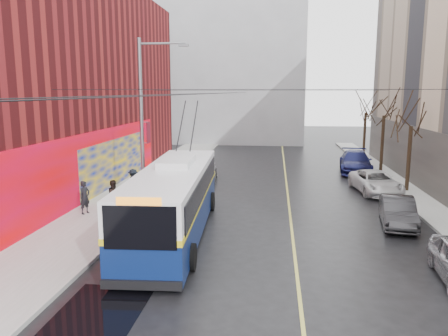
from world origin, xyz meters
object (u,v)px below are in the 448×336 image
object	(u,v)px
trolleybus	(174,199)
following_car	(204,170)
tree_near	(412,114)
parked_car_c	(376,182)
parked_car_d	(355,162)
tree_far	(366,104)
parked_car_b	(398,212)
pedestrian_a	(85,197)
tree_mid	(385,105)
pedestrian_b	(114,196)
streetlight_pole	(144,120)
pedestrian_c	(133,182)

from	to	relation	value
trolleybus	following_car	xyz separation A→B (m)	(-0.60, 11.97, -0.87)
tree_near	trolleybus	world-z (taller)	tree_near
parked_car_c	parked_car_d	xyz separation A→B (m)	(0.00, 7.17, 0.15)
tree_near	parked_car_c	world-z (taller)	tree_near
trolleybus	following_car	distance (m)	12.01
tree_far	parked_car_c	bearing A→B (deg)	-97.92
parked_car_c	parked_car_b	bearing A→B (deg)	-100.39
tree_near	pedestrian_a	bearing A→B (deg)	-157.25
tree_mid	trolleybus	bearing A→B (deg)	-127.32
trolleybus	parked_car_d	world-z (taller)	trolleybus
trolleybus	pedestrian_b	world-z (taller)	trolleybus
trolleybus	parked_car_b	size ratio (longest dim) A/B	2.98
tree_mid	pedestrian_a	world-z (taller)	tree_mid
tree_far	trolleybus	bearing A→B (deg)	-118.26
tree_mid	pedestrian_a	distance (m)	23.47
tree_near	parked_car_d	distance (m)	8.21
tree_far	parked_car_c	world-z (taller)	tree_far
tree_mid	parked_car_d	world-z (taller)	tree_mid
streetlight_pole	pedestrian_a	size ratio (longest dim) A/B	5.28
tree_mid	parked_car_d	size ratio (longest dim) A/B	1.15
streetlight_pole	pedestrian_b	world-z (taller)	streetlight_pole
parked_car_c	pedestrian_c	world-z (taller)	pedestrian_c
pedestrian_b	parked_car_d	bearing A→B (deg)	-29.51
following_car	tree_near	bearing A→B (deg)	-14.52
parked_car_d	tree_mid	bearing A→B (deg)	12.30
tree_far	pedestrian_b	distance (m)	27.05
tree_mid	parked_car_c	xyz separation A→B (m)	(-2.00, -7.37, -4.56)
streetlight_pole	parked_car_c	xyz separation A→B (m)	(13.14, 5.63, -4.15)
parked_car_c	parked_car_d	world-z (taller)	parked_car_d
parked_car_b	parked_car_c	world-z (taller)	parked_car_c
tree_far	parked_car_b	bearing A→B (deg)	-96.64
parked_car_d	pedestrian_b	bearing A→B (deg)	-130.14
streetlight_pole	parked_car_d	size ratio (longest dim) A/B	1.56
trolleybus	pedestrian_c	size ratio (longest dim) A/B	7.62
pedestrian_a	pedestrian_c	xyz separation A→B (m)	(1.22, 4.03, -0.04)
streetlight_pole	tree_mid	bearing A→B (deg)	40.65
parked_car_d	streetlight_pole	bearing A→B (deg)	-129.20
parked_car_b	tree_mid	bearing A→B (deg)	88.60
pedestrian_c	pedestrian_b	bearing A→B (deg)	155.60
parked_car_b	pedestrian_b	world-z (taller)	pedestrian_b
streetlight_pole	tree_near	bearing A→B (deg)	21.62
trolleybus	pedestrian_a	bearing A→B (deg)	153.75
tree_far	pedestrian_a	distance (m)	28.32
trolleybus	pedestrian_a	distance (m)	5.66
parked_car_d	following_car	size ratio (longest dim) A/B	1.32
tree_mid	parked_car_b	size ratio (longest dim) A/B	1.61
tree_far	following_car	world-z (taller)	tree_far
tree_mid	pedestrian_c	xyz separation A→B (m)	(-16.71, -10.49, -4.29)
parked_car_d	trolleybus	bearing A→B (deg)	-116.51
streetlight_pole	trolleybus	xyz separation A→B (m)	(2.38, -3.73, -3.23)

